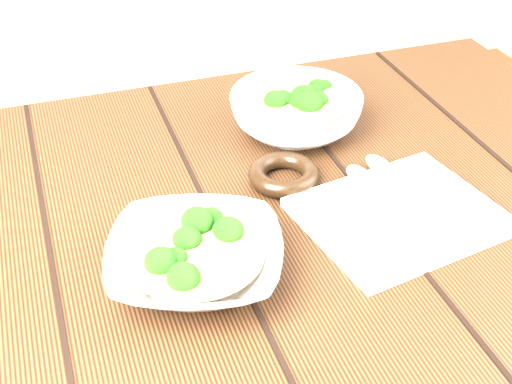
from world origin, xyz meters
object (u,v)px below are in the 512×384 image
object	(u,v)px
napkin	(400,215)
table	(234,293)
soup_bowl_front	(195,260)
soup_bowl_back	(296,112)
trivet	(284,175)

from	to	relation	value
napkin	table	bearing A→B (deg)	153.16
napkin	soup_bowl_front	bearing A→B (deg)	174.84
table	soup_bowl_back	world-z (taller)	soup_bowl_back
trivet	soup_bowl_back	bearing A→B (deg)	62.08
trivet	table	bearing A→B (deg)	-145.78
trivet	napkin	distance (m)	0.16
trivet	napkin	xyz separation A→B (m)	(0.11, -0.12, -0.01)
table	trivet	xyz separation A→B (m)	(0.09, 0.06, 0.13)
trivet	soup_bowl_front	bearing A→B (deg)	-137.85
soup_bowl_front	soup_bowl_back	distance (m)	0.35
soup_bowl_front	napkin	distance (m)	0.27
soup_bowl_back	napkin	xyz separation A→B (m)	(0.04, -0.24, -0.03)
soup_bowl_back	soup_bowl_front	bearing A→B (deg)	-130.18
soup_bowl_front	trivet	xyz separation A→B (m)	(0.16, 0.15, -0.01)
soup_bowl_front	soup_bowl_back	xyz separation A→B (m)	(0.22, 0.27, 0.01)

